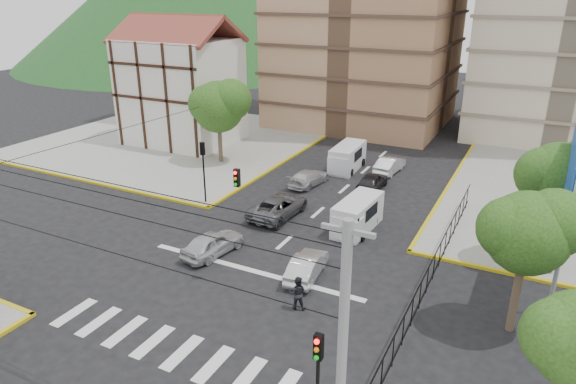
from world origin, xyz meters
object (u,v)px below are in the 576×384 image
Objects in this scene: traffic_light_se at (318,372)px; car_white_front_right at (307,266)px; van_left_lane at (346,158)px; traffic_light_nw at (203,162)px; car_silver_front_left at (213,243)px; pedestrian_crosswalk at (297,293)px; van_right_lane at (356,216)px.

traffic_light_se reaches higher than car_white_front_right.
traffic_light_se is at bearing -72.90° from van_left_lane.
traffic_light_se and traffic_light_nw have the same top height.
car_silver_front_left is at bearing -4.76° from car_white_front_right.
pedestrian_crosswalk is at bearing 120.46° from traffic_light_se.
van_left_lane is 1.23× the size of car_white_front_right.
traffic_light_se is 14.67m from car_silver_front_left.
car_white_front_right is at bearing -92.26° from pedestrian_crosswalk.
van_left_lane reaches higher than car_silver_front_left.
traffic_light_nw is 12.39m from car_white_front_right.
van_right_lane reaches higher than car_white_front_right.
traffic_light_se is 0.95× the size of van_right_lane.
traffic_light_nw is 0.93× the size of van_left_lane.
car_silver_front_left is at bearing -129.74° from van_right_lane.
car_silver_front_left is 2.38× the size of pedestrian_crosswalk.
van_right_lane is at bearing -105.97° from pedestrian_crosswalk.
van_right_lane is 9.18m from car_silver_front_left.
car_silver_front_left is at bearing -40.38° from pedestrian_crosswalk.
traffic_light_se is 1.08× the size of car_silver_front_left.
van_right_lane is 2.70× the size of pedestrian_crosswalk.
van_left_lane is 17.46m from car_silver_front_left.
van_left_lane is at bearing -82.51° from car_white_front_right.
car_white_front_right is at bearing -90.02° from van_right_lane.
traffic_light_se reaches higher than van_right_lane.
van_right_lane is (-4.50, 16.29, -2.12)m from traffic_light_se.
van_right_lane reaches higher than pedestrian_crosswalk.
car_silver_front_left is 1.06× the size of car_white_front_right.
traffic_light_nw is 11.32m from van_right_lane.
traffic_light_se reaches higher than car_silver_front_left.
van_left_lane is 17.74m from car_white_front_right.
traffic_light_nw is (-15.60, 15.60, 0.00)m from traffic_light_se.
pedestrian_crosswalk is at bearing 99.67° from car_white_front_right.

